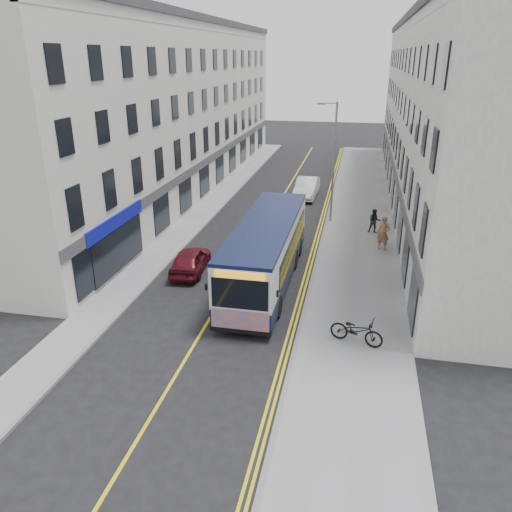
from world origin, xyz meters
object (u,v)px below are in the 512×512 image
at_px(pedestrian_near, 383,233).
at_px(bicycle, 357,330).
at_px(streetlamp, 333,159).
at_px(pedestrian_far, 374,221).
at_px(city_bus, 266,250).
at_px(car_maroon, 190,260).
at_px(car_white, 307,188).

bearing_deg(pedestrian_near, bicycle, -81.01).
height_order(streetlamp, pedestrian_far, streetlamp).
height_order(streetlamp, city_bus, streetlamp).
relative_size(pedestrian_near, pedestrian_far, 1.27).
bearing_deg(car_maroon, city_bus, 167.79).
bearing_deg(bicycle, pedestrian_near, 9.10).
distance_m(bicycle, pedestrian_near, 10.83).
relative_size(pedestrian_near, car_white, 0.43).
relative_size(city_bus, pedestrian_near, 5.63).
height_order(streetlamp, pedestrian_near, streetlamp).
relative_size(city_bus, bicycle, 5.23).
distance_m(pedestrian_near, car_white, 12.47).
height_order(pedestrian_far, car_maroon, pedestrian_far).
bearing_deg(city_bus, bicycle, -47.71).
height_order(city_bus, car_maroon, city_bus).
bearing_deg(bicycle, car_white, 27.34).
bearing_deg(streetlamp, pedestrian_far, -33.48).
bearing_deg(pedestrian_far, streetlamp, 142.87).
bearing_deg(city_bus, car_maroon, 172.00).
xyz_separation_m(pedestrian_far, car_maroon, (-9.58, -8.02, -0.24)).
relative_size(streetlamp, car_white, 1.72).
bearing_deg(city_bus, streetlamp, 76.99).
height_order(city_bus, bicycle, city_bus).
height_order(pedestrian_near, pedestrian_far, pedestrian_near).
bearing_deg(pedestrian_near, streetlamp, 141.05).
relative_size(pedestrian_far, car_white, 0.34).
bearing_deg(car_maroon, streetlamp, -127.76).
bearing_deg(pedestrian_near, car_maroon, -137.07).
bearing_deg(car_maroon, pedestrian_far, -144.27).
bearing_deg(car_maroon, pedestrian_near, -157.09).
xyz_separation_m(city_bus, pedestrian_far, (5.40, 8.61, -0.87)).
height_order(city_bus, pedestrian_near, city_bus).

